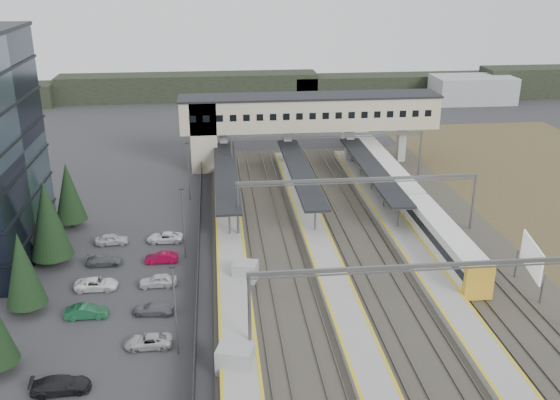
{
  "coord_description": "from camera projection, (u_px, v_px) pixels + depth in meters",
  "views": [
    {
      "loc": [
        -4.22,
        -52.39,
        30.33
      ],
      "look_at": [
        3.1,
        16.14,
        4.0
      ],
      "focal_mm": 40.0,
      "sensor_mm": 36.0,
      "label": 1
    }
  ],
  "objects": [
    {
      "name": "conifer_row",
      "position": [
        9.0,
        286.0,
        52.41
      ],
      "size": [
        4.42,
        49.82,
        9.5
      ],
      "color": "black",
      "rests_on": "ground"
    },
    {
      "name": "billboard",
      "position": [
        531.0,
        259.0,
        60.11
      ],
      "size": [
        1.27,
        6.15,
        5.33
      ],
      "color": "slate",
      "rests_on": "ground"
    },
    {
      "name": "gantries",
      "position": [
        383.0,
        225.0,
        61.74
      ],
      "size": [
        28.4,
        62.28,
        7.17
      ],
      "color": "slate",
      "rests_on": "ground"
    },
    {
      "name": "train",
      "position": [
        394.0,
        182.0,
        85.7
      ],
      "size": [
        2.82,
        58.81,
        3.54
      ],
      "color": "white",
      "rests_on": "ground"
    },
    {
      "name": "rail_corridor",
      "position": [
        350.0,
        268.0,
        65.37
      ],
      "size": [
        34.0,
        90.0,
        0.92
      ],
      "color": "#343028",
      "rests_on": "ground"
    },
    {
      "name": "treeline_far",
      "position": [
        333.0,
        86.0,
        146.93
      ],
      "size": [
        170.0,
        19.0,
        7.0
      ],
      "color": "black",
      "rests_on": "ground"
    },
    {
      "name": "relay_cabin_near",
      "position": [
        235.0,
        360.0,
        48.82
      ],
      "size": [
        3.24,
        2.75,
        2.31
      ],
      "color": "#95989A",
      "rests_on": "ground"
    },
    {
      "name": "canopies",
      "position": [
        300.0,
        171.0,
        84.28
      ],
      "size": [
        23.1,
        30.0,
        3.28
      ],
      "color": "black",
      "rests_on": "ground"
    },
    {
      "name": "relay_cabin_far",
      "position": [
        245.0,
        272.0,
        62.83
      ],
      "size": [
        2.82,
        2.55,
        2.17
      ],
      "color": "#95989A",
      "rests_on": "ground"
    },
    {
      "name": "car_park",
      "position": [
        116.0,
        334.0,
        53.22
      ],
      "size": [
        10.42,
        44.5,
        1.28
      ],
      "color": "#A12500",
      "rests_on": "ground"
    },
    {
      "name": "fence",
      "position": [
        198.0,
        270.0,
        63.55
      ],
      "size": [
        0.08,
        90.0,
        2.0
      ],
      "color": "#26282B",
      "rests_on": "ground"
    },
    {
      "name": "footbridge",
      "position": [
        292.0,
        116.0,
        96.85
      ],
      "size": [
        40.4,
        6.4,
        11.2
      ],
      "color": "beige",
      "rests_on": "ground"
    },
    {
      "name": "lampposts",
      "position": [
        180.0,
        257.0,
        58.72
      ],
      "size": [
        0.5,
        53.25,
        8.07
      ],
      "color": "slate",
      "rests_on": "ground"
    },
    {
      "name": "ground",
      "position": [
        266.0,
        300.0,
        59.9
      ],
      "size": [
        220.0,
        220.0,
        0.0
      ],
      "primitive_type": "plane",
      "color": "#2B2B2D",
      "rests_on": "ground"
    }
  ]
}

